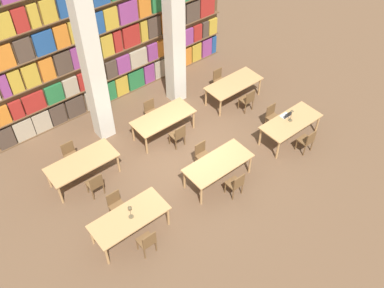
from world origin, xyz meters
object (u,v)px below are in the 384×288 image
pillar_left (90,58)px  reading_table_0 (129,219)px  reading_table_2 (291,123)px  chair_9 (151,111)px  desk_lamp_1 (292,113)px  pillar_center (174,25)px  chair_0 (147,241)px  chair_11 (219,80)px  desk_lamp_0 (130,210)px  reading_table_1 (218,164)px  chair_8 (178,135)px  chair_1 (116,205)px  chair_4 (307,140)px  reading_table_5 (234,85)px  laptop (286,115)px  chair_6 (95,184)px  reading_table_4 (163,118)px  chair_7 (71,154)px  chair_2 (236,184)px  chair_3 (203,154)px  chair_10 (248,100)px  chair_5 (273,116)px  reading_table_3 (82,164)px

pillar_left → reading_table_0: 4.81m
reading_table_2 → chair_9: size_ratio=2.36×
reading_table_0 → desk_lamp_1: size_ratio=4.59×
pillar_center → reading_table_0: bearing=-139.1°
chair_0 → chair_11: 7.26m
desk_lamp_0 → reading_table_1: 3.08m
pillar_left → chair_8: bearing=-52.5°
chair_1 → chair_11: size_ratio=1.00×
chair_4 → reading_table_5: size_ratio=0.42×
chair_1 → reading_table_2: size_ratio=0.42×
chair_11 → laptop: bearing=92.0°
chair_0 → laptop: size_ratio=2.78×
chair_11 → chair_6: bearing=13.8°
pillar_center → chair_6: pillar_center is taller
reading_table_0 → chair_9: bearing=47.8°
chair_1 → desk_lamp_1: (6.11, -0.85, 0.59)m
chair_1 → chair_6: same height
reading_table_0 → reading_table_4: bearing=41.0°
laptop → reading_table_4: bearing=-38.6°
reading_table_2 → chair_8: chair_8 is taller
laptop → chair_1: bearing=-5.8°
chair_0 → desk_lamp_1: size_ratio=1.95×
reading_table_5 → reading_table_0: bearing=-157.4°
desk_lamp_0 → desk_lamp_1: 6.10m
reading_table_2 → chair_11: chair_11 is taller
reading_table_1 → chair_7: chair_7 is taller
chair_4 → pillar_left: bearing=133.7°
desk_lamp_0 → reading_table_1: size_ratio=0.22×
chair_8 → chair_2: bearing=-88.9°
reading_table_5 → laptop: bearing=-87.7°
desk_lamp_0 → chair_3: size_ratio=0.52×
chair_9 → reading_table_0: bearing=47.8°
chair_1 → reading_table_1: bearing=165.8°
chair_1 → laptop: (6.15, -0.62, 0.32)m
desk_lamp_0 → reading_table_4: bearing=41.8°
desk_lamp_0 → chair_11: size_ratio=0.52×
reading_table_0 → chair_10: chair_10 is taller
chair_4 → chair_5: (0.00, 1.50, 0.00)m
chair_9 → chair_7: bearing=2.0°
chair_10 → laptop: bearing=-86.2°
chair_1 → desk_lamp_1: desk_lamp_1 is taller
desk_lamp_1 → chair_8: desk_lamp_1 is taller
chair_5 → desk_lamp_1: size_ratio=1.95×
chair_7 → chair_9: same height
chair_9 → chair_10: size_ratio=1.00×
chair_5 → chair_6: size_ratio=1.00×
pillar_center → chair_2: bearing=-106.9°
reading_table_4 → chair_7: bearing=168.2°
chair_5 → reading_table_3: bearing=-17.4°
reading_table_3 → chair_6: bearing=-91.9°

